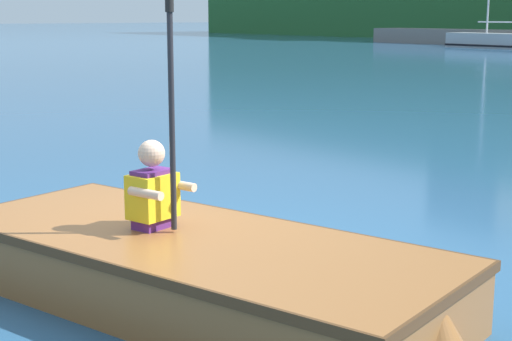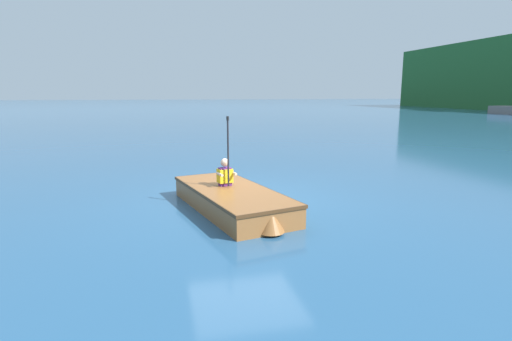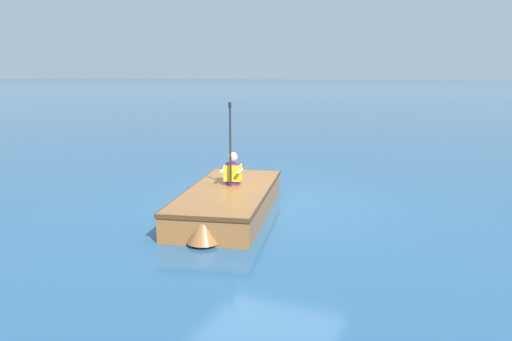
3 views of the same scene
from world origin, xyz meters
name	(u,v)px [view 2 (image 2 of 3)]	position (x,y,z in m)	size (l,w,h in m)	color
ground_plane	(245,199)	(0.00, 0.00, 0.00)	(300.00, 300.00, 0.00)	#28567F
rowboat_foreground	(233,199)	(0.79, -0.41, 0.25)	(3.62, 2.13, 0.43)	#935B2D
person_paddler	(225,173)	(0.42, -0.51, 0.70)	(0.39, 0.41, 1.43)	#592672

